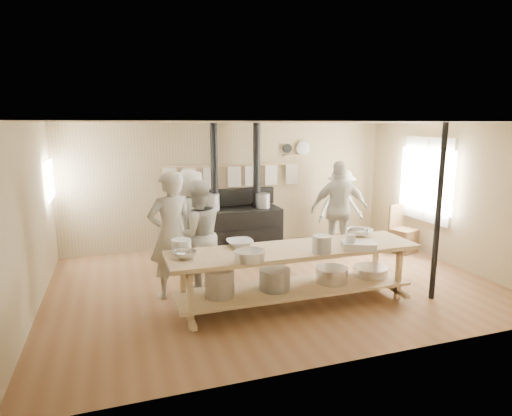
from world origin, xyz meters
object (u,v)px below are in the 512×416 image
Objects in this scene: stove at (237,224)px; cook_far_left at (171,235)px; prep_table at (294,270)px; cook_center at (191,220)px; cook_right at (339,209)px; cook_by_window at (341,207)px; cook_left at (198,235)px; chair at (402,238)px; roasting_pan at (358,245)px.

stove reaches higher than cook_far_left.
cook_center reaches higher than prep_table.
cook_far_left is at bearing 32.59° from cook_right.
cook_far_left is at bearing 151.36° from prep_table.
stove reaches higher than cook_center.
cook_far_left is 1.17× the size of cook_by_window.
cook_center is at bearing -138.06° from stove.
cook_left is 0.92m from cook_center.
cook_far_left is 1.11× the size of cook_left.
cook_far_left is at bearing -156.29° from cook_by_window.
chair is at bearing 28.50° from prep_table.
prep_table is at bearing 158.42° from roasting_pan.
cook_far_left is (-1.61, 0.88, 0.44)m from prep_table.
cook_right is 0.92m from cook_by_window.
chair is at bearing 147.25° from cook_center.
roasting_pan is (2.44, -1.21, -0.06)m from cook_far_left.
roasting_pan is at bearing 101.11° from cook_center.
prep_table is at bearing 128.82° from cook_left.
cook_right is at bearing 154.98° from chair.
prep_table is 1.91× the size of cook_right.
prep_table is 1.87× the size of cook_far_left.
chair is (4.76, 0.83, -0.68)m from cook_far_left.
prep_table is 1.64m from cook_left.
cook_left is (0.44, 0.21, -0.09)m from cook_far_left.
cook_center is at bearing -128.02° from cook_far_left.
stove is 3.02m from prep_table.
cook_by_window is (2.22, -0.38, 0.30)m from stove.
cook_center reaches higher than cook_left.
cook_far_left is 4.22m from cook_by_window.
stove is 1.38× the size of cook_right.
roasting_pan is at bearing -76.04° from stove.
stove is at bearing 169.45° from cook_by_window.
cook_center is 0.96× the size of cook_right.
roasting_pan reaches higher than prep_table.
prep_table is 2.08× the size of cook_left.
prep_table is 3.47m from cook_by_window.
cook_right reaches higher than cook_left.
cook_far_left is at bearing 153.68° from roasting_pan.
cook_far_left reaches higher than cook_by_window.
cook_by_window is at bearing 49.88° from prep_table.
cook_by_window reaches higher than chair.
cook_right is at bearing -33.50° from stove.
cook_center is 3.05m from roasting_pan.
cook_right reaches higher than cook_by_window.
cook_left reaches higher than roasting_pan.
roasting_pan is (0.83, -0.33, 0.38)m from prep_table.
chair is (3.15, 1.71, -0.24)m from prep_table.
roasting_pan is at bearing -21.58° from prep_table.
cook_far_left reaches higher than cook_left.
cook_right is 2.37m from roasting_pan.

